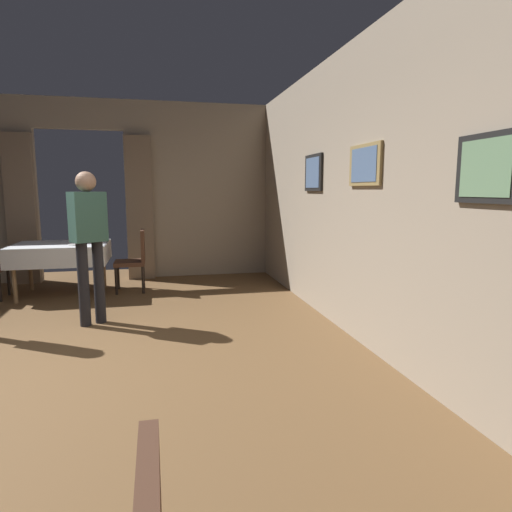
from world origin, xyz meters
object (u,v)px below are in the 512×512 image
at_px(person_waiter_by_doorway, 89,235).
at_px(chair_mid_right, 135,257).
at_px(dining_table_mid, 61,250).
at_px(plate_mid_b, 77,244).
at_px(flower_vase_mid, 77,235).

bearing_deg(person_waiter_by_doorway, chair_mid_right, 75.67).
distance_m(dining_table_mid, plate_mid_b, 0.34).
distance_m(flower_vase_mid, plate_mid_b, 0.44).
relative_size(chair_mid_right, plate_mid_b, 3.98).
xyz_separation_m(flower_vase_mid, plate_mid_b, (0.06, -0.43, -0.09)).
bearing_deg(plate_mid_b, person_waiter_by_doorway, -75.85).
distance_m(plate_mid_b, person_waiter_by_doorway, 1.50).
relative_size(plate_mid_b, person_waiter_by_doorway, 0.14).
xyz_separation_m(plate_mid_b, person_waiter_by_doorway, (0.36, -1.43, 0.27)).
height_order(chair_mid_right, plate_mid_b, chair_mid_right).
bearing_deg(dining_table_mid, person_waiter_by_doorway, -69.08).
bearing_deg(chair_mid_right, dining_table_mid, 179.89).
bearing_deg(dining_table_mid, plate_mid_b, -36.37).
relative_size(chair_mid_right, flower_vase_mid, 5.28).
height_order(dining_table_mid, flower_vase_mid, flower_vase_mid).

